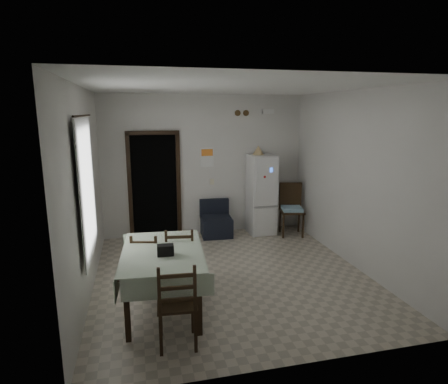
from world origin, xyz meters
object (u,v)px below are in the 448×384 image
fridge (262,194)px  dining_chair_far_left (147,263)px  dining_table (164,280)px  dining_chair_far_right (180,259)px  navy_seat (216,219)px  corner_chair (292,210)px  dining_chair_near_head (177,303)px

fridge → dining_chair_far_left: bearing=-139.1°
dining_table → dining_chair_far_left: dining_chair_far_left is taller
dining_chair_far_left → dining_chair_far_right: 0.47m
navy_seat → dining_table: (-1.29, -2.72, 0.03)m
fridge → dining_chair_far_left: size_ratio=1.85×
navy_seat → corner_chair: size_ratio=0.68×
corner_chair → fridge: bearing=164.2°
dining_table → dining_chair_near_head: bearing=-79.7°
dining_table → dining_chair_far_right: bearing=64.2°
navy_seat → dining_table: 3.01m
dining_chair_far_left → dining_chair_near_head: size_ratio=0.90×
fridge → navy_seat: bearing=178.8°
corner_chair → dining_chair_far_left: size_ratio=1.20×
dining_chair_far_left → navy_seat: bearing=-110.1°
navy_seat → dining_chair_near_head: size_ratio=0.74×
corner_chair → dining_chair_far_left: bearing=-135.5°
dining_chair_far_left → corner_chair: bearing=-134.0°
dining_table → fridge: bearing=54.4°
dining_chair_far_right → corner_chair: bearing=-134.7°
navy_seat → fridge: bearing=2.8°
fridge → dining_chair_far_left: fridge is taller
navy_seat → dining_chair_far_left: 2.67m
corner_chair → dining_chair_near_head: size_ratio=1.08×
corner_chair → navy_seat: bearing=-178.9°
fridge → dining_table: 3.57m
navy_seat → dining_chair_far_left: (-1.48, -2.22, 0.08)m
navy_seat → dining_chair_far_left: bearing=-121.0°
corner_chair → dining_chair_far_left: corner_chair is taller
dining_table → dining_chair_near_head: size_ratio=1.55×
dining_chair_far_left → dining_chair_far_right: size_ratio=0.94×
fridge → dining_chair_far_left: (-2.46, -2.22, -0.38)m
dining_chair_far_left → dining_chair_far_right: dining_chair_far_right is taller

